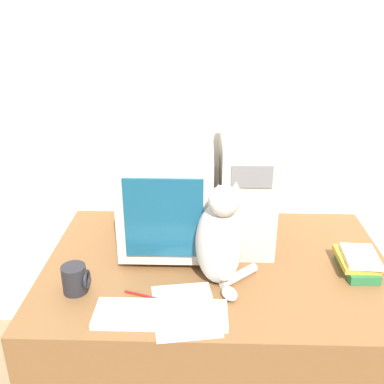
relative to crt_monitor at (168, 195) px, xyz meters
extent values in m
cube|color=silver|center=(0.20, 0.35, 0.31)|extent=(7.00, 0.05, 2.50)
cube|color=brown|center=(0.20, -0.16, -0.58)|extent=(1.36, 0.91, 0.72)
cube|color=beige|center=(0.00, 0.00, -0.21)|extent=(0.25, 0.27, 0.02)
cube|color=beige|center=(0.00, 0.00, 0.01)|extent=(0.36, 0.46, 0.40)
cube|color=navy|center=(0.00, -0.23, 0.01)|extent=(0.29, 0.01, 0.32)
cube|color=beige|center=(0.32, 0.05, 0.02)|extent=(0.22, 0.41, 0.48)
cube|color=slate|center=(0.32, -0.16, 0.15)|extent=(0.15, 0.01, 0.09)
cube|color=silver|center=(0.01, -0.50, -0.21)|extent=(0.44, 0.15, 0.02)
cube|color=beige|center=(0.01, -0.50, -0.20)|extent=(0.40, 0.12, 0.00)
ellipsoid|color=silver|center=(0.20, -0.28, -0.07)|extent=(0.22, 0.24, 0.31)
ellipsoid|color=white|center=(0.23, -0.35, -0.09)|extent=(0.10, 0.08, 0.17)
sphere|color=silver|center=(0.21, -0.32, 0.12)|extent=(0.14, 0.14, 0.11)
cone|color=silver|center=(0.19, -0.32, 0.16)|extent=(0.04, 0.04, 0.04)
cone|color=silver|center=(0.25, -0.30, 0.16)|extent=(0.04, 0.04, 0.04)
ellipsoid|color=white|center=(0.24, -0.39, -0.20)|extent=(0.07, 0.09, 0.04)
cylinder|color=silver|center=(0.28, -0.28, -0.20)|extent=(0.15, 0.14, 0.03)
cube|color=#28703D|center=(0.74, -0.21, -0.20)|extent=(0.12, 0.20, 0.03)
cube|color=gold|center=(0.74, -0.19, -0.18)|extent=(0.13, 0.19, 0.02)
cube|color=beige|center=(0.75, -0.21, -0.16)|extent=(0.13, 0.18, 0.02)
cylinder|color=maroon|center=(-0.06, -0.39, -0.22)|extent=(0.15, 0.06, 0.01)
cube|color=white|center=(0.09, -0.46, -0.22)|extent=(0.26, 0.33, 0.00)
cylinder|color=#232328|center=(-0.31, -0.37, -0.17)|extent=(0.09, 0.09, 0.10)
torus|color=#232328|center=(-0.27, -0.37, -0.17)|extent=(0.01, 0.07, 0.07)
camera|label=1|loc=(0.15, -1.69, 0.75)|focal=42.00mm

